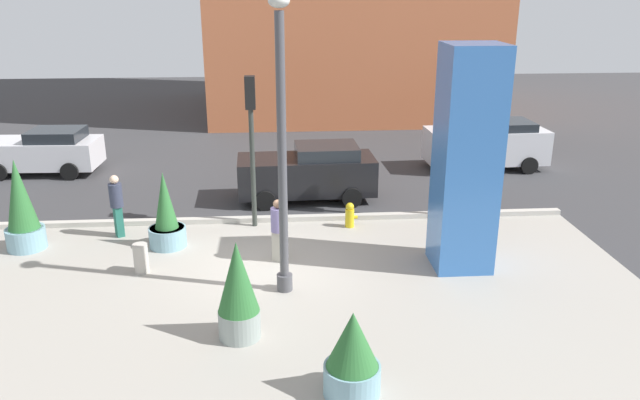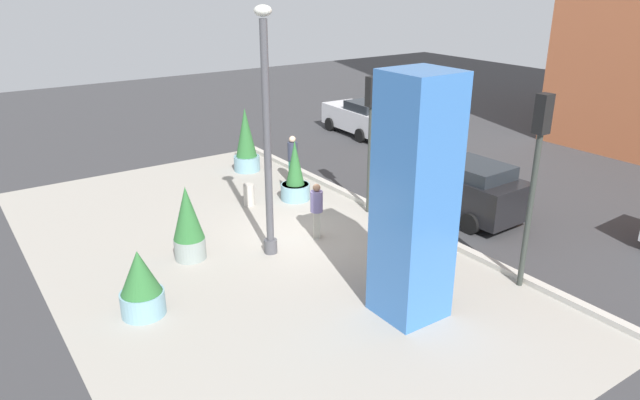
% 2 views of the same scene
% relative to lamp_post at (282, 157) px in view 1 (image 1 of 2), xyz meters
% --- Properties ---
extents(ground_plane, '(60.00, 60.00, 0.00)m').
position_rel_lamp_post_xyz_m(ground_plane, '(-0.46, 5.31, -3.19)').
color(ground_plane, '#38383A').
extents(plaza_pavement, '(18.00, 10.00, 0.02)m').
position_rel_lamp_post_xyz_m(plaza_pavement, '(-0.46, -0.69, -3.19)').
color(plaza_pavement, '#9E998E').
rests_on(plaza_pavement, ground_plane).
extents(curb_strip, '(18.00, 0.24, 0.16)m').
position_rel_lamp_post_xyz_m(curb_strip, '(-0.46, 4.43, -3.11)').
color(curb_strip, '#B7B2A8').
rests_on(curb_strip, ground_plane).
extents(lamp_post, '(0.44, 0.44, 6.55)m').
position_rel_lamp_post_xyz_m(lamp_post, '(0.00, 0.00, 0.00)').
color(lamp_post, '#4C4C51').
rests_on(lamp_post, ground_plane).
extents(art_pillar_blue, '(1.37, 1.37, 5.47)m').
position_rel_lamp_post_xyz_m(art_pillar_blue, '(4.41, 1.06, -0.46)').
color(art_pillar_blue, '#3870BC').
rests_on(art_pillar_blue, ground_plane).
extents(potted_plant_mid_plaza, '(0.99, 0.99, 2.10)m').
position_rel_lamp_post_xyz_m(potted_plant_mid_plaza, '(-3.10, 2.76, -2.37)').
color(potted_plant_mid_plaza, '#7AA8B7').
rests_on(potted_plant_mid_plaza, ground_plane).
extents(potted_plant_curbside, '(1.01, 1.01, 2.49)m').
position_rel_lamp_post_xyz_m(potted_plant_curbside, '(-6.86, 2.89, -2.07)').
color(potted_plant_curbside, '#7AA8B7').
rests_on(potted_plant_curbside, ground_plane).
extents(potted_plant_near_right, '(0.84, 0.84, 2.08)m').
position_rel_lamp_post_xyz_m(potted_plant_near_right, '(-0.94, -1.97, -2.17)').
color(potted_plant_near_right, gray).
rests_on(potted_plant_near_right, ground_plane).
extents(potted_plant_by_pillar, '(0.99, 0.99, 1.59)m').
position_rel_lamp_post_xyz_m(potted_plant_by_pillar, '(1.09, -3.95, -2.44)').
color(potted_plant_by_pillar, '#7AA8B7').
rests_on(potted_plant_by_pillar, ground_plane).
extents(fire_hydrant, '(0.36, 0.26, 0.75)m').
position_rel_lamp_post_xyz_m(fire_hydrant, '(1.96, 3.82, -2.82)').
color(fire_hydrant, gold).
rests_on(fire_hydrant, ground_plane).
extents(concrete_bollard, '(0.36, 0.36, 0.75)m').
position_rel_lamp_post_xyz_m(concrete_bollard, '(-3.49, 1.19, -2.82)').
color(concrete_bollard, '#B2ADA3').
rests_on(concrete_bollard, ground_plane).
extents(traffic_light_far_side, '(0.28, 0.42, 4.37)m').
position_rel_lamp_post_xyz_m(traffic_light_far_side, '(-0.80, 4.11, -0.23)').
color(traffic_light_far_side, '#333833').
rests_on(traffic_light_far_side, ground_plane).
extents(traffic_light_corner, '(0.28, 0.42, 4.77)m').
position_rel_lamp_post_xyz_m(traffic_light_corner, '(5.07, 4.19, 0.00)').
color(traffic_light_corner, '#333833').
rests_on(traffic_light_corner, ground_plane).
extents(car_curb_east, '(4.48, 2.15, 1.82)m').
position_rel_lamp_post_xyz_m(car_curb_east, '(0.91, 6.40, -2.27)').
color(car_curb_east, black).
rests_on(car_curb_east, ground_plane).
extents(car_intersection, '(4.56, 2.17, 1.83)m').
position_rel_lamp_post_xyz_m(car_intersection, '(7.90, 9.55, -2.24)').
color(car_intersection, silver).
rests_on(car_intersection, ground_plane).
extents(car_passing_lane, '(4.17, 2.18, 1.66)m').
position_rel_lamp_post_xyz_m(car_passing_lane, '(-8.76, 10.10, -2.35)').
color(car_passing_lane, silver).
rests_on(car_passing_lane, ground_plane).
extents(pedestrian_on_sidewalk, '(0.50, 0.50, 1.66)m').
position_rel_lamp_post_xyz_m(pedestrian_on_sidewalk, '(-0.13, 1.62, -2.27)').
color(pedestrian_on_sidewalk, '#B2AD9E').
rests_on(pedestrian_on_sidewalk, ground_plane).
extents(pedestrian_crossing, '(0.49, 0.49, 1.79)m').
position_rel_lamp_post_xyz_m(pedestrian_crossing, '(-4.57, 3.59, -2.19)').
color(pedestrian_crossing, '#236656').
rests_on(pedestrian_crossing, ground_plane).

